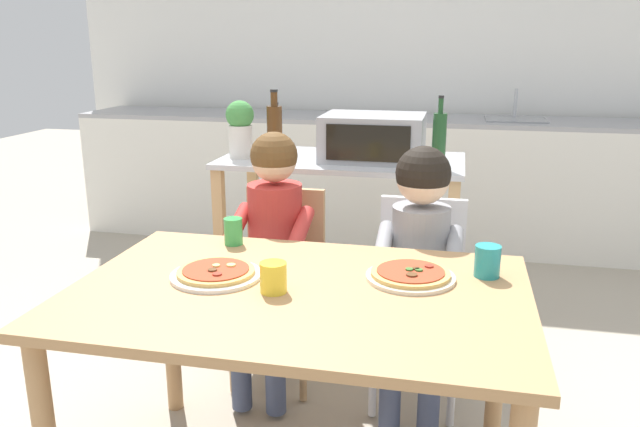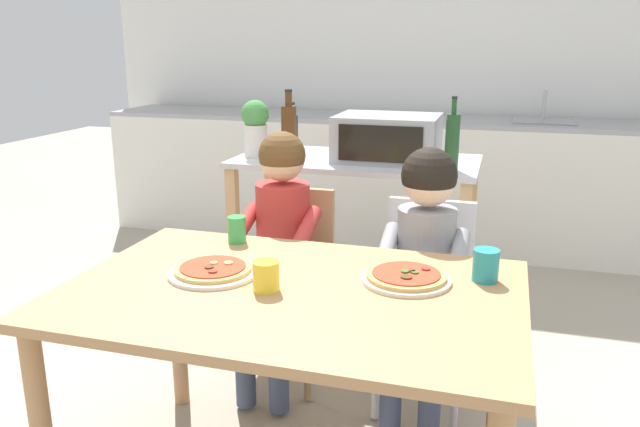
% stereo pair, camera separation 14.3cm
% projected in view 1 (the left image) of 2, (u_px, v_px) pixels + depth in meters
% --- Properties ---
extents(ground_plane, '(12.50, 12.50, 0.00)m').
position_uv_depth(ground_plane, '(360.00, 328.00, 3.22)').
color(ground_plane, '#A89E8C').
extents(back_wall_tiled, '(5.12, 0.14, 2.70)m').
position_uv_depth(back_wall_tiled, '(404.00, 50.00, 4.68)').
color(back_wall_tiled, white).
rests_on(back_wall_tiled, ground).
extents(kitchen_counter, '(4.61, 0.60, 1.10)m').
position_uv_depth(kitchen_counter, '(394.00, 180.00, 4.53)').
color(kitchen_counter, silver).
rests_on(kitchen_counter, ground).
extents(kitchen_island_cart, '(1.16, 0.58, 0.88)m').
position_uv_depth(kitchen_island_cart, '(341.00, 216.00, 3.10)').
color(kitchen_island_cart, '#B7BABF').
rests_on(kitchen_island_cart, ground).
extents(toaster_oven, '(0.47, 0.37, 0.21)m').
position_uv_depth(toaster_oven, '(373.00, 137.00, 2.96)').
color(toaster_oven, '#999BA0').
rests_on(toaster_oven, kitchen_island_cart).
extents(bottle_brown_beer, '(0.07, 0.07, 0.33)m').
position_uv_depth(bottle_brown_beer, '(275.00, 131.00, 2.95)').
color(bottle_brown_beer, '#4C2D14').
rests_on(bottle_brown_beer, kitchen_island_cart).
extents(bottle_clear_vinegar, '(0.06, 0.06, 0.25)m').
position_uv_depth(bottle_clear_vinegar, '(276.00, 132.00, 3.17)').
color(bottle_clear_vinegar, black).
rests_on(bottle_clear_vinegar, kitchen_island_cart).
extents(bottle_tall_green_wine, '(0.06, 0.06, 0.32)m').
position_uv_depth(bottle_tall_green_wine, '(439.00, 140.00, 2.74)').
color(bottle_tall_green_wine, '#1E4723').
rests_on(bottle_tall_green_wine, kitchen_island_cart).
extents(potted_herb_plant, '(0.13, 0.13, 0.27)m').
position_uv_depth(potted_herb_plant, '(240.00, 127.00, 3.00)').
color(potted_herb_plant, beige).
rests_on(potted_herb_plant, kitchen_island_cart).
extents(dining_table, '(1.35, 0.89, 0.72)m').
position_uv_depth(dining_table, '(298.00, 318.00, 1.88)').
color(dining_table, '#AD7F51').
rests_on(dining_table, ground).
extents(dining_chair_left, '(0.36, 0.36, 0.81)m').
position_uv_depth(dining_chair_left, '(280.00, 271.00, 2.67)').
color(dining_chair_left, tan).
rests_on(dining_chair_left, ground).
extents(dining_chair_right, '(0.36, 0.36, 0.81)m').
position_uv_depth(dining_chair_right, '(419.00, 286.00, 2.51)').
color(dining_chair_right, silver).
rests_on(dining_chair_right, ground).
extents(child_in_red_shirt, '(0.32, 0.42, 1.06)m').
position_uv_depth(child_in_red_shirt, '(271.00, 234.00, 2.51)').
color(child_in_red_shirt, '#424C6B').
rests_on(child_in_red_shirt, ground).
extents(child_in_grey_shirt, '(0.32, 0.42, 1.03)m').
position_uv_depth(child_in_grey_shirt, '(419.00, 247.00, 2.34)').
color(child_in_grey_shirt, '#424C6B').
rests_on(child_in_grey_shirt, ground).
extents(pizza_plate_white, '(0.28, 0.28, 0.03)m').
position_uv_depth(pizza_plate_white, '(216.00, 273.00, 1.94)').
color(pizza_plate_white, white).
rests_on(pizza_plate_white, dining_table).
extents(pizza_plate_cream, '(0.27, 0.27, 0.03)m').
position_uv_depth(pizza_plate_cream, '(411.00, 275.00, 1.93)').
color(pizza_plate_cream, beige).
rests_on(pizza_plate_cream, dining_table).
extents(drinking_cup_green, '(0.07, 0.07, 0.10)m').
position_uv_depth(drinking_cup_green, '(233.00, 231.00, 2.24)').
color(drinking_cup_green, green).
rests_on(drinking_cup_green, dining_table).
extents(drinking_cup_teal, '(0.08, 0.08, 0.10)m').
position_uv_depth(drinking_cup_teal, '(487.00, 261.00, 1.94)').
color(drinking_cup_teal, teal).
rests_on(drinking_cup_teal, dining_table).
extents(drinking_cup_yellow, '(0.08, 0.08, 0.09)m').
position_uv_depth(drinking_cup_yellow, '(273.00, 277.00, 1.82)').
color(drinking_cup_yellow, yellow).
rests_on(drinking_cup_yellow, dining_table).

